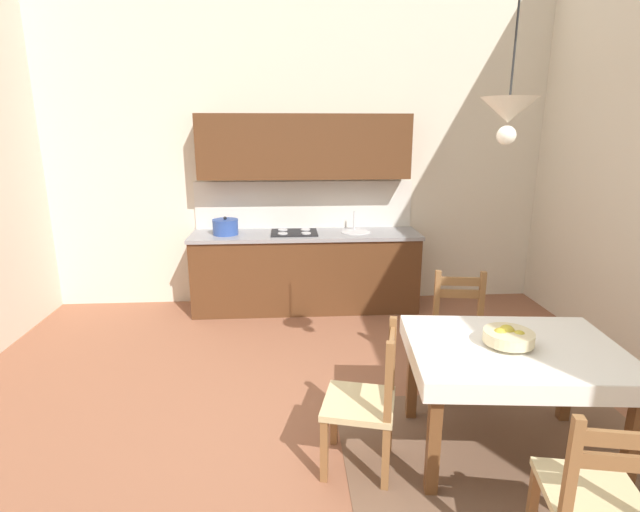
{
  "coord_description": "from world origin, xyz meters",
  "views": [
    {
      "loc": [
        -0.14,
        -2.73,
        2.04
      ],
      "look_at": [
        0.13,
        1.22,
        0.99
      ],
      "focal_mm": 26.99,
      "sensor_mm": 36.0,
      "label": 1
    }
  ],
  "objects_px": {
    "kitchen_cabinetry": "(305,236)",
    "dining_chair_camera_side": "(596,499)",
    "dining_chair_tv_side": "(366,402)",
    "pendant_lamp": "(509,112)",
    "fruit_bowl": "(508,337)",
    "dining_table": "(513,365)",
    "dining_chair_kitchen_side": "(460,334)"
  },
  "relations": [
    {
      "from": "kitchen_cabinetry",
      "to": "dining_chair_camera_side",
      "type": "xyz_separation_m",
      "value": [
        1.15,
        -3.66,
        -0.41
      ]
    },
    {
      "from": "dining_chair_tv_side",
      "to": "fruit_bowl",
      "type": "height_order",
      "value": "dining_chair_tv_side"
    },
    {
      "from": "pendant_lamp",
      "to": "dining_chair_tv_side",
      "type": "bearing_deg",
      "value": -165.77
    },
    {
      "from": "dining_chair_tv_side",
      "to": "fruit_bowl",
      "type": "relative_size",
      "value": 3.1
    },
    {
      "from": "fruit_bowl",
      "to": "dining_chair_tv_side",
      "type": "bearing_deg",
      "value": -175.63
    },
    {
      "from": "dining_table",
      "to": "dining_chair_tv_side",
      "type": "relative_size",
      "value": 1.47
    },
    {
      "from": "kitchen_cabinetry",
      "to": "dining_table",
      "type": "height_order",
      "value": "kitchen_cabinetry"
    },
    {
      "from": "kitchen_cabinetry",
      "to": "dining_table",
      "type": "bearing_deg",
      "value": -66.6
    },
    {
      "from": "pendant_lamp",
      "to": "fruit_bowl",
      "type": "bearing_deg",
      "value": -62.87
    },
    {
      "from": "fruit_bowl",
      "to": "pendant_lamp",
      "type": "xyz_separation_m",
      "value": [
        -0.07,
        0.14,
        1.32
      ]
    },
    {
      "from": "fruit_bowl",
      "to": "pendant_lamp",
      "type": "distance_m",
      "value": 1.33
    },
    {
      "from": "dining_chair_tv_side",
      "to": "dining_table",
      "type": "bearing_deg",
      "value": 4.36
    },
    {
      "from": "dining_chair_kitchen_side",
      "to": "pendant_lamp",
      "type": "bearing_deg",
      "value": -98.53
    },
    {
      "from": "dining_table",
      "to": "fruit_bowl",
      "type": "height_order",
      "value": "fruit_bowl"
    },
    {
      "from": "dining_chair_camera_side",
      "to": "dining_chair_kitchen_side",
      "type": "bearing_deg",
      "value": 89.35
    },
    {
      "from": "kitchen_cabinetry",
      "to": "fruit_bowl",
      "type": "bearing_deg",
      "value": -67.53
    },
    {
      "from": "kitchen_cabinetry",
      "to": "dining_chair_tv_side",
      "type": "relative_size",
      "value": 2.77
    },
    {
      "from": "dining_chair_camera_side",
      "to": "fruit_bowl",
      "type": "relative_size",
      "value": 3.1
    },
    {
      "from": "dining_table",
      "to": "pendant_lamp",
      "type": "bearing_deg",
      "value": 132.28
    },
    {
      "from": "dining_table",
      "to": "dining_chair_tv_side",
      "type": "height_order",
      "value": "dining_chair_tv_side"
    },
    {
      "from": "dining_table",
      "to": "kitchen_cabinetry",
      "type": "bearing_deg",
      "value": 113.4
    },
    {
      "from": "dining_chair_tv_side",
      "to": "pendant_lamp",
      "type": "distance_m",
      "value": 1.88
    },
    {
      "from": "kitchen_cabinetry",
      "to": "pendant_lamp",
      "type": "bearing_deg",
      "value": -67.79
    },
    {
      "from": "fruit_bowl",
      "to": "dining_chair_kitchen_side",
      "type": "bearing_deg",
      "value": 87.43
    },
    {
      "from": "dining_chair_camera_side",
      "to": "dining_chair_kitchen_side",
      "type": "distance_m",
      "value": 1.78
    },
    {
      "from": "kitchen_cabinetry",
      "to": "dining_table",
      "type": "distance_m",
      "value": 3.0
    },
    {
      "from": "dining_chair_kitchen_side",
      "to": "pendant_lamp",
      "type": "distance_m",
      "value": 1.84
    },
    {
      "from": "dining_table",
      "to": "dining_chair_kitchen_side",
      "type": "bearing_deg",
      "value": 90.81
    },
    {
      "from": "dining_chair_camera_side",
      "to": "dining_chair_kitchen_side",
      "type": "xyz_separation_m",
      "value": [
        0.02,
        1.78,
        0.0
      ]
    },
    {
      "from": "dining_table",
      "to": "dining_chair_kitchen_side",
      "type": "xyz_separation_m",
      "value": [
        -0.01,
        0.86,
        -0.18
      ]
    },
    {
      "from": "dining_chair_camera_side",
      "to": "dining_chair_tv_side",
      "type": "xyz_separation_m",
      "value": [
        -0.9,
        0.85,
        0.0
      ]
    },
    {
      "from": "dining_chair_camera_side",
      "to": "dining_table",
      "type": "bearing_deg",
      "value": 87.98
    }
  ]
}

